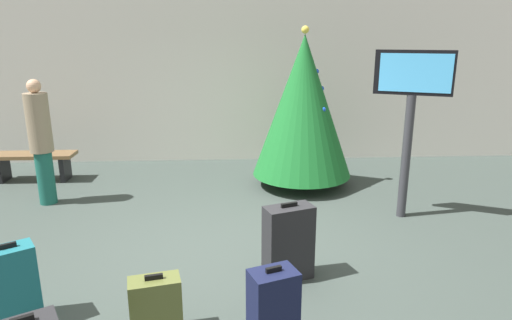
{
  "coord_description": "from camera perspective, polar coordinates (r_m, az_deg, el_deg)",
  "views": [
    {
      "loc": [
        0.21,
        -4.55,
        2.38
      ],
      "look_at": [
        0.5,
        0.79,
        0.9
      ],
      "focal_mm": 31.2,
      "sensor_mm": 36.0,
      "label": 1
    }
  ],
  "objects": [
    {
      "name": "suitcase_2",
      "position": [
        3.91,
        -12.73,
        -17.87
      ],
      "size": [
        0.45,
        0.3,
        0.55
      ],
      "color": "#59602D",
      "rests_on": "ground_plane"
    },
    {
      "name": "ground_plane",
      "position": [
        5.14,
        -5.22,
        -12.19
      ],
      "size": [
        16.0,
        16.0,
        0.0
      ],
      "primitive_type": "plane",
      "color": "#38423D"
    },
    {
      "name": "holiday_tree",
      "position": [
        7.15,
        6.06,
        6.83
      ],
      "size": [
        1.59,
        1.59,
        2.55
      ],
      "color": "#4C3319",
      "rests_on": "ground_plane"
    },
    {
      "name": "suitcase_4",
      "position": [
        4.55,
        4.17,
        -10.53
      ],
      "size": [
        0.54,
        0.39,
        0.81
      ],
      "color": "#232326",
      "rests_on": "ground_plane"
    },
    {
      "name": "traveller_0",
      "position": [
        7.07,
        -25.88,
        2.39
      ],
      "size": [
        0.46,
        0.46,
        1.82
      ],
      "color": "#19594C",
      "rests_on": "ground_plane"
    },
    {
      "name": "waiting_bench",
      "position": [
        8.46,
        -26.64,
        -0.05
      ],
      "size": [
        1.38,
        0.44,
        0.48
      ],
      "color": "brown",
      "rests_on": "ground_plane"
    },
    {
      "name": "back_wall",
      "position": [
        8.79,
        -4.55,
        10.48
      ],
      "size": [
        16.0,
        0.2,
        3.24
      ],
      "primitive_type": "cube",
      "color": "beige",
      "rests_on": "ground_plane"
    },
    {
      "name": "suitcase_3",
      "position": [
        4.4,
        -28.58,
        -13.97
      ],
      "size": [
        0.43,
        0.4,
        0.74
      ],
      "color": "#19606B",
      "rests_on": "ground_plane"
    },
    {
      "name": "suitcase_1",
      "position": [
        3.71,
        2.22,
        -18.32
      ],
      "size": [
        0.43,
        0.36,
        0.67
      ],
      "color": "#141938",
      "rests_on": "ground_plane"
    },
    {
      "name": "flight_info_kiosk",
      "position": [
        6.1,
        19.28,
        7.07
      ],
      "size": [
        0.91,
        0.48,
        2.23
      ],
      "color": "#333338",
      "rests_on": "ground_plane"
    }
  ]
}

